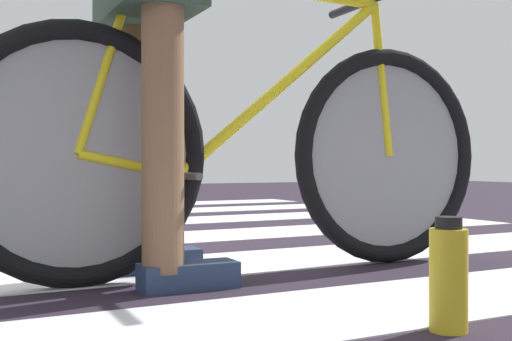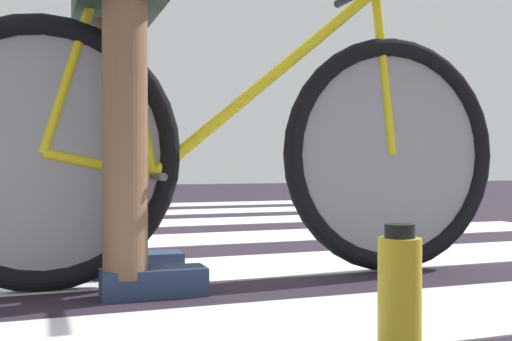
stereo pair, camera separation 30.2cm
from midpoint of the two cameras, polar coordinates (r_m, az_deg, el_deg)
name	(u,v)px [view 1 (the left image)]	position (r m, az deg, el deg)	size (l,w,h in m)	color
ground	(4,245)	(2.90, -24.50, -6.22)	(18.00, 14.00, 0.02)	#2A212F
bicycle_1_of_2	(250,146)	(1.86, -4.70, 2.27)	(1.74, 0.52, 0.93)	black
cyclist_1_of_2	(149,47)	(1.80, -14.16, 11.04)	(0.32, 0.42, 1.02)	brown
water_bottle	(448,277)	(1.24, 11.66, -9.83)	(0.08, 0.08, 0.23)	gold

